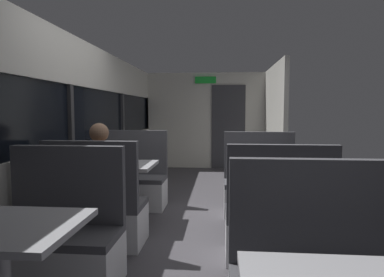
{
  "coord_description": "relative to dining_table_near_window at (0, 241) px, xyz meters",
  "views": [
    {
      "loc": [
        0.36,
        -3.83,
        1.39
      ],
      "look_at": [
        -0.18,
        2.45,
        0.86
      ],
      "focal_mm": 31.01,
      "sensor_mm": 36.0,
      "label": 1
    }
  ],
  "objects": [
    {
      "name": "bench_mid_window_facing_entry",
      "position": [
        0.0,
        2.89,
        -0.31
      ],
      "size": [
        0.95,
        0.5,
        1.1
      ],
      "color": "silver",
      "rests_on": "ground_plane"
    },
    {
      "name": "bench_mid_window_facing_end",
      "position": [
        0.0,
        1.49,
        -0.31
      ],
      "size": [
        0.95,
        0.5,
        1.1
      ],
      "color": "silver",
      "rests_on": "ground_plane"
    },
    {
      "name": "dining_table_rear_aisle",
      "position": [
        1.79,
        1.99,
        0.0
      ],
      "size": [
        0.9,
        0.7,
        0.74
      ],
      "color": "#9E9EA3",
      "rests_on": "ground_plane"
    },
    {
      "name": "carriage_aisle_panel_right",
      "position": [
        2.34,
        5.09,
        0.51
      ],
      "size": [
        0.08,
        2.4,
        2.3
      ],
      "primitive_type": "cube",
      "color": "beige",
      "rests_on": "ground_plane"
    },
    {
      "name": "carriage_end_bulkhead",
      "position": [
        0.95,
        6.28,
        0.5
      ],
      "size": [
        2.9,
        0.11,
        2.3
      ],
      "color": "beige",
      "rests_on": "ground_plane"
    },
    {
      "name": "ground_plane",
      "position": [
        0.89,
        2.09,
        -0.65
      ],
      "size": [
        3.3,
        9.2,
        0.02
      ],
      "primitive_type": "cube",
      "color": "#423F44"
    },
    {
      "name": "dining_table_mid_window",
      "position": [
        0.0,
        2.19,
        0.0
      ],
      "size": [
        0.9,
        0.7,
        0.74
      ],
      "color": "#9E9EA3",
      "rests_on": "ground_plane"
    },
    {
      "name": "bench_rear_aisle_facing_end",
      "position": [
        1.79,
        1.29,
        -0.31
      ],
      "size": [
        0.95,
        0.5,
        1.1
      ],
      "color": "silver",
      "rests_on": "ground_plane"
    },
    {
      "name": "seated_passenger",
      "position": [
        0.0,
        1.56,
        -0.1
      ],
      "size": [
        0.47,
        0.55,
        1.26
      ],
      "color": "#26262D",
      "rests_on": "ground_plane"
    },
    {
      "name": "dining_table_near_window",
      "position": [
        0.0,
        0.0,
        0.0
      ],
      "size": [
        0.9,
        0.7,
        0.74
      ],
      "color": "#9E9EA3",
      "rests_on": "ground_plane"
    },
    {
      "name": "bench_near_window_facing_entry",
      "position": [
        0.0,
        0.7,
        -0.31
      ],
      "size": [
        0.95,
        0.5,
        1.1
      ],
      "color": "silver",
      "rests_on": "ground_plane"
    },
    {
      "name": "carriage_window_panel_left",
      "position": [
        -0.56,
        2.09,
        0.47
      ],
      "size": [
        0.09,
        8.48,
        2.3
      ],
      "color": "beige",
      "rests_on": "ground_plane"
    },
    {
      "name": "bench_rear_aisle_facing_entry",
      "position": [
        1.79,
        2.69,
        -0.31
      ],
      "size": [
        0.95,
        0.5,
        1.1
      ],
      "color": "silver",
      "rests_on": "ground_plane"
    }
  ]
}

